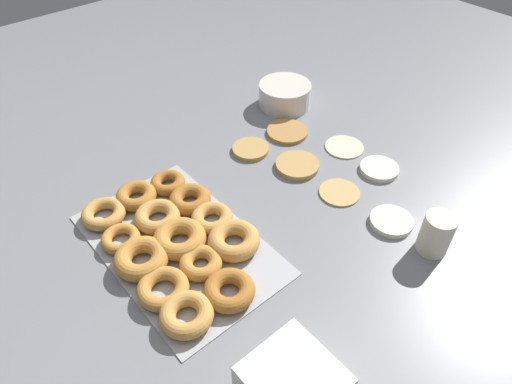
{
  "coord_description": "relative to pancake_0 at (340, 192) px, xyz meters",
  "views": [
    {
      "loc": [
        0.59,
        -0.61,
        0.77
      ],
      "look_at": [
        -0.01,
        -0.09,
        0.04
      ],
      "focal_mm": 32.0,
      "sensor_mm": 36.0,
      "label": 1
    }
  ],
  "objects": [
    {
      "name": "ground_plane",
      "position": [
        -0.09,
        -0.09,
        -0.0
      ],
      "size": [
        3.0,
        3.0,
        0.0
      ],
      "primitive_type": "plane",
      "color": "gray"
    },
    {
      "name": "pancake_1",
      "position": [
        -0.14,
        -0.01,
        0.0
      ],
      "size": [
        0.12,
        0.12,
        0.01
      ],
      "primitive_type": "cylinder",
      "color": "tan",
      "rests_on": "ground_plane"
    },
    {
      "name": "pancake_2",
      "position": [
        -0.28,
        -0.06,
        0.0
      ],
      "size": [
        0.1,
        0.1,
        0.01
      ],
      "primitive_type": "cylinder",
      "color": "tan",
      "rests_on": "ground_plane"
    },
    {
      "name": "pancake_4",
      "position": [
        0.01,
        0.14,
        0.0
      ],
      "size": [
        0.1,
        0.1,
        0.01
      ],
      "primitive_type": "cylinder",
      "color": "silver",
      "rests_on": "ground_plane"
    },
    {
      "name": "paper_cup",
      "position": [
        0.25,
        0.02,
        0.04
      ],
      "size": [
        0.07,
        0.07,
        0.1
      ],
      "color": "beige",
      "rests_on": "ground_plane"
    },
    {
      "name": "pancake_0",
      "position": [
        0.0,
        0.0,
        0.0
      ],
      "size": [
        0.1,
        0.1,
        0.01
      ],
      "primitive_type": "cylinder",
      "color": "tan",
      "rests_on": "ground_plane"
    },
    {
      "name": "batter_bowl",
      "position": [
        -0.39,
        0.18,
        0.03
      ],
      "size": [
        0.16,
        0.16,
        0.07
      ],
      "color": "silver",
      "rests_on": "ground_plane"
    },
    {
      "name": "pancake_6",
      "position": [
        -0.27,
        0.08,
        0.0
      ],
      "size": [
        0.12,
        0.12,
        0.01
      ],
      "primitive_type": "cylinder",
      "color": "#B27F42",
      "rests_on": "ground_plane"
    },
    {
      "name": "container_stack",
      "position": [
        0.28,
        -0.44,
        0.03
      ],
      "size": [
        0.15,
        0.14,
        0.07
      ],
      "color": "white",
      "rests_on": "ground_plane"
    },
    {
      "name": "donut_tray",
      "position": [
        -0.12,
        -0.4,
        0.01
      ],
      "size": [
        0.47,
        0.3,
        0.04
      ],
      "color": "#ADAFB5",
      "rests_on": "ground_plane"
    },
    {
      "name": "pancake_5",
      "position": [
        -0.12,
        0.15,
        -0.0
      ],
      "size": [
        0.11,
        0.11,
        0.01
      ],
      "primitive_type": "cylinder",
      "color": "beige",
      "rests_on": "ground_plane"
    },
    {
      "name": "pancake_3",
      "position": [
        0.15,
        0.01,
        0.0
      ],
      "size": [
        0.1,
        0.1,
        0.01
      ],
      "primitive_type": "cylinder",
      "color": "silver",
      "rests_on": "ground_plane"
    }
  ]
}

